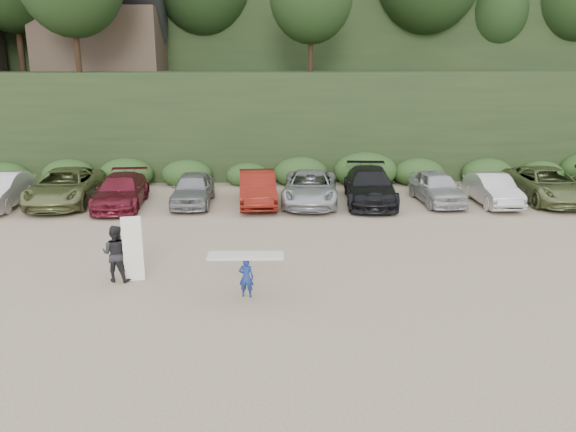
{
  "coord_description": "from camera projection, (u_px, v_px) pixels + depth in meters",
  "views": [
    {
      "loc": [
        -0.38,
        -16.03,
        6.48
      ],
      "look_at": [
        0.0,
        3.0,
        1.3
      ],
      "focal_mm": 35.0,
      "sensor_mm": 36.0,
      "label": 1
    }
  ],
  "objects": [
    {
      "name": "ground",
      "position": [
        290.0,
        283.0,
        17.17
      ],
      "size": [
        120.0,
        120.0,
        0.0
      ],
      "primitive_type": "plane",
      "color": "tan",
      "rests_on": "ground"
    },
    {
      "name": "hillside_backdrop",
      "position": [
        277.0,
        7.0,
        48.87
      ],
      "size": [
        90.0,
        41.5,
        28.0
      ],
      "color": "black",
      "rests_on": "ground"
    },
    {
      "name": "parked_cars",
      "position": [
        323.0,
        188.0,
        26.67
      ],
      "size": [
        39.56,
        6.25,
        1.64
      ],
      "color": "#9A9B9F",
      "rests_on": "ground"
    },
    {
      "name": "child_surfer",
      "position": [
        246.0,
        268.0,
        15.93
      ],
      "size": [
        2.15,
        0.61,
        1.29
      ],
      "color": "navy",
      "rests_on": "ground"
    },
    {
      "name": "adult_surfer",
      "position": [
        117.0,
        253.0,
        17.1
      ],
      "size": [
        1.35,
        0.79,
        2.09
      ],
      "color": "black",
      "rests_on": "ground"
    }
  ]
}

